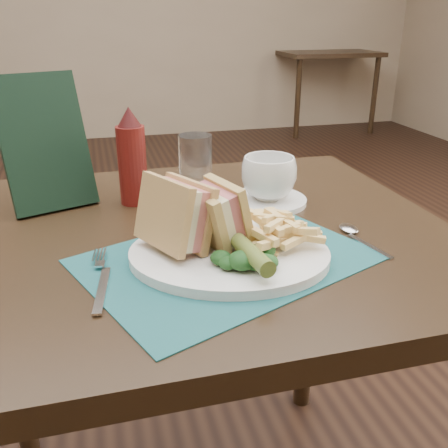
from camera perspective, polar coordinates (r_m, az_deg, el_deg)
The scene contains 18 objects.
floor at distance 1.69m, azimuth -6.74°, elevation -17.55°, with size 7.00×7.00×0.00m, color black.
wall_back at distance 4.90m, azimuth -12.95°, elevation 9.63°, with size 6.00×6.00×0.00m, color tan.
table_main at distance 1.07m, azimuth -3.47°, elevation -19.35°, with size 0.90×0.75×0.75m, color black, non-canonical shape.
table_bg_right at distance 5.18m, azimuth 11.17°, elevation 14.71°, with size 0.90×0.75×0.75m, color black, non-canonical shape.
placemat at distance 0.75m, azimuth 0.30°, elevation -4.02°, with size 0.41×0.29×0.00m, color #1A5153.
plate at distance 0.75m, azimuth 0.59°, elevation -3.51°, with size 0.30×0.24×0.01m, color white, non-canonical shape.
sandwich_half_a at distance 0.72m, azimuth -6.93°, elevation 0.80°, with size 0.06×0.11×0.10m, color tan, non-canonical shape.
sandwich_half_b at distance 0.74m, azimuth -2.11°, elevation 0.87°, with size 0.06×0.10×0.09m, color #D9B56A, non-canonical shape.
kale_garnish at distance 0.69m, azimuth 2.41°, elevation -3.91°, with size 0.11×0.08×0.03m, color #133514, non-canonical shape.
pickle_spear at distance 0.69m, azimuth 2.95°, elevation -3.20°, with size 0.02×0.02×0.12m, color #516426.
fries_pile at distance 0.76m, azimuth 5.78°, elevation -0.32°, with size 0.18×0.20×0.05m, color #F5CE7A, non-canonical shape.
fork at distance 0.71m, azimuth -13.89°, elevation -5.83°, with size 0.03×0.17×0.01m, color silver, non-canonical shape.
spoon at distance 0.84m, azimuth 15.48°, elevation -1.59°, with size 0.03×0.15×0.01m, color silver, non-canonical shape.
saucer at distance 0.98m, azimuth 5.03°, elevation 2.69°, with size 0.15×0.15×0.01m, color white.
coffee_cup at distance 0.96m, azimuth 5.13°, elevation 5.28°, with size 0.11×0.11×0.08m, color white.
drinking_glass at distance 0.97m, azimuth -3.28°, elevation 6.38°, with size 0.06×0.06×0.13m, color white.
ketchup_bottle at distance 0.97m, azimuth -10.49°, elevation 7.62°, with size 0.05×0.05×0.19m, color #59120F, non-canonical shape.
check_presenter at distance 0.99m, azimuth -19.83°, elevation 8.71°, with size 0.15×0.02×0.25m, color black.
Camera 1 is at (-0.14, -1.28, 1.09)m, focal length 40.00 mm.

